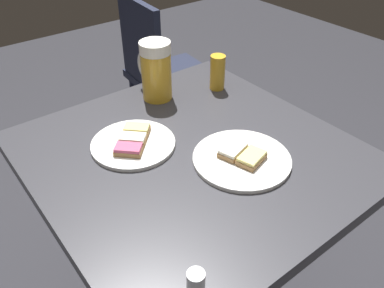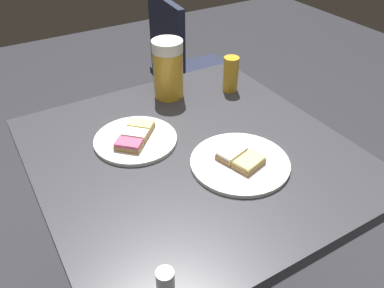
{
  "view_description": "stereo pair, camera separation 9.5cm",
  "coord_description": "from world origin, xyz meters",
  "px_view_note": "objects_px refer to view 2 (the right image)",
  "views": [
    {
      "loc": [
        0.61,
        -0.47,
        1.35
      ],
      "look_at": [
        0.0,
        0.0,
        0.79
      ],
      "focal_mm": 37.01,
      "sensor_mm": 36.0,
      "label": 1
    },
    {
      "loc": [
        0.66,
        -0.39,
        1.35
      ],
      "look_at": [
        0.0,
        0.0,
        0.79
      ],
      "focal_mm": 37.01,
      "sensor_mm": 36.0,
      "label": 2
    }
  ],
  "objects_px": {
    "plate_far": "(240,162)",
    "cafe_chair": "(188,71)",
    "salt_shaker": "(165,284)",
    "beer_glass_small": "(231,74)",
    "beer_mug": "(167,69)",
    "plate_near": "(135,139)"
  },
  "relations": [
    {
      "from": "plate_far",
      "to": "beer_glass_small",
      "type": "xyz_separation_m",
      "value": [
        -0.31,
        0.19,
        0.05
      ]
    },
    {
      "from": "cafe_chair",
      "to": "salt_shaker",
      "type": "bearing_deg",
      "value": -26.95
    },
    {
      "from": "plate_near",
      "to": "cafe_chair",
      "type": "relative_size",
      "value": 0.24
    },
    {
      "from": "beer_glass_small",
      "to": "salt_shaker",
      "type": "bearing_deg",
      "value": -43.48
    },
    {
      "from": "plate_near",
      "to": "cafe_chair",
      "type": "height_order",
      "value": "cafe_chair"
    },
    {
      "from": "plate_far",
      "to": "cafe_chair",
      "type": "height_order",
      "value": "cafe_chair"
    },
    {
      "from": "beer_glass_small",
      "to": "salt_shaker",
      "type": "height_order",
      "value": "beer_glass_small"
    },
    {
      "from": "beer_mug",
      "to": "beer_glass_small",
      "type": "xyz_separation_m",
      "value": [
        0.07,
        0.18,
        -0.03
      ]
    },
    {
      "from": "cafe_chair",
      "to": "beer_mug",
      "type": "bearing_deg",
      "value": -30.09
    },
    {
      "from": "beer_mug",
      "to": "beer_glass_small",
      "type": "relative_size",
      "value": 1.61
    },
    {
      "from": "plate_near",
      "to": "cafe_chair",
      "type": "distance_m",
      "value": 1.0
    },
    {
      "from": "beer_mug",
      "to": "cafe_chair",
      "type": "xyz_separation_m",
      "value": [
        -0.59,
        0.41,
        -0.35
      ]
    },
    {
      "from": "beer_mug",
      "to": "beer_glass_small",
      "type": "distance_m",
      "value": 0.19
    },
    {
      "from": "beer_mug",
      "to": "salt_shaker",
      "type": "distance_m",
      "value": 0.67
    },
    {
      "from": "beer_mug",
      "to": "beer_glass_small",
      "type": "height_order",
      "value": "beer_mug"
    },
    {
      "from": "plate_far",
      "to": "salt_shaker",
      "type": "height_order",
      "value": "salt_shaker"
    },
    {
      "from": "cafe_chair",
      "to": "plate_near",
      "type": "bearing_deg",
      "value": -33.3
    },
    {
      "from": "plate_near",
      "to": "salt_shaker",
      "type": "distance_m",
      "value": 0.44
    },
    {
      "from": "salt_shaker",
      "to": "beer_glass_small",
      "type": "bearing_deg",
      "value": 136.52
    },
    {
      "from": "plate_far",
      "to": "salt_shaker",
      "type": "xyz_separation_m",
      "value": [
        0.21,
        -0.3,
        0.02
      ]
    },
    {
      "from": "cafe_chair",
      "to": "beer_glass_small",
      "type": "bearing_deg",
      "value": -14.76
    },
    {
      "from": "plate_far",
      "to": "beer_glass_small",
      "type": "bearing_deg",
      "value": 148.54
    }
  ]
}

